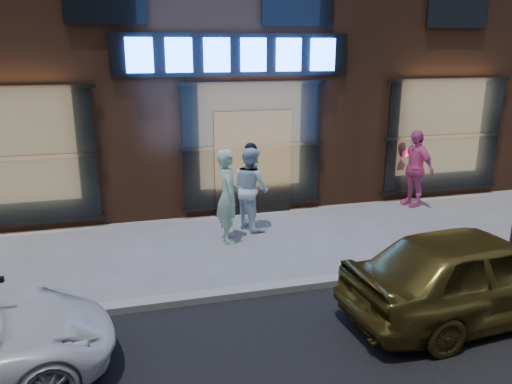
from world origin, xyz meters
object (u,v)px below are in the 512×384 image
man_cap (251,188)px  passerby (414,168)px  man_bowtie (228,196)px  gold_sedan (476,273)px

man_cap → passerby: passerby is taller
man_bowtie → passerby: bearing=-74.4°
man_cap → passerby: bearing=-103.7°
passerby → gold_sedan: 5.40m
man_bowtie → gold_sedan: bearing=-141.5°
passerby → man_cap: bearing=-98.7°
gold_sedan → man_cap: bearing=21.9°
man_cap → passerby: size_ratio=0.95×
man_bowtie → gold_sedan: size_ratio=0.48×
man_cap → gold_sedan: size_ratio=0.46×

